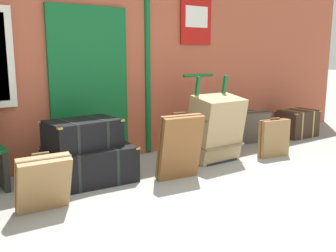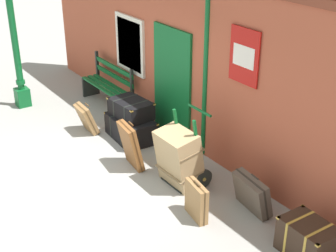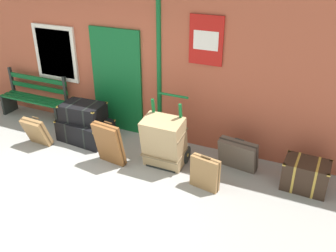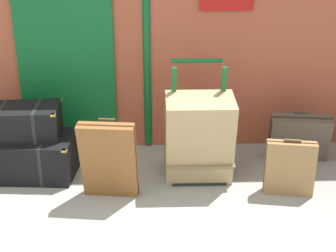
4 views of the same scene
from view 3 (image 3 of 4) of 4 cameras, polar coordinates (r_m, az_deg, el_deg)
ground_plane at (r=5.99m, az=-16.64°, el=-10.74°), size 60.00×60.00×0.00m
brick_facade at (r=7.19m, az=-5.01°, el=11.06°), size 10.40×0.35×3.20m
platform_bench at (r=8.61m, az=-19.98°, el=4.09°), size 1.60×0.43×1.01m
steamer_trunk_base at (r=7.39m, az=-12.68°, el=-0.64°), size 1.06×0.72×0.43m
steamer_trunk_middle at (r=7.30m, az=-13.08°, el=2.17°), size 0.84×0.60×0.33m
porters_trolley at (r=6.50m, az=0.05°, el=-3.32°), size 0.71×0.57×1.20m
large_brown_trunk at (r=6.27m, az=-0.61°, el=-2.48°), size 0.70×0.57×0.94m
suitcase_cream at (r=6.40m, az=10.83°, el=-4.36°), size 0.69×0.39×0.57m
suitcase_oxblood at (r=6.43m, az=-9.14°, el=-2.76°), size 0.56×0.35×0.82m
suitcase_tan at (r=7.43m, az=-19.76°, el=-0.84°), size 0.51×0.35×0.58m
suitcase_beige at (r=5.84m, az=5.77°, el=-7.30°), size 0.49×0.21×0.58m
corner_trunk at (r=6.22m, az=20.60°, el=-7.16°), size 0.71×0.51×0.49m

